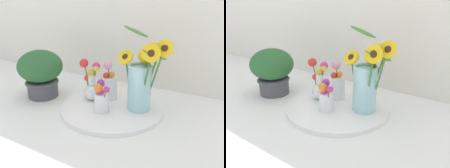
{
  "view_description": "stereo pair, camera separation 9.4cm",
  "coord_description": "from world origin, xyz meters",
  "views": [
    {
      "loc": [
        0.42,
        -0.72,
        0.45
      ],
      "look_at": [
        -0.01,
        0.06,
        0.12
      ],
      "focal_mm": 35.0,
      "sensor_mm": 36.0,
      "label": 1
    },
    {
      "loc": [
        0.5,
        -0.67,
        0.45
      ],
      "look_at": [
        -0.01,
        0.06,
        0.12
      ],
      "focal_mm": 35.0,
      "sensor_mm": 36.0,
      "label": 2
    }
  ],
  "objects": [
    {
      "name": "vase_bulb_right",
      "position": [
        -0.13,
        0.07,
        0.09
      ],
      "size": [
        0.1,
        0.08,
        0.19
      ],
      "color": "white",
      "rests_on": "serving_tray"
    },
    {
      "name": "vase_small_back",
      "position": [
        -0.06,
        0.12,
        0.09
      ],
      "size": [
        0.07,
        0.06,
        0.18
      ],
      "color": "white",
      "rests_on": "serving_tray"
    },
    {
      "name": "serving_tray",
      "position": [
        -0.01,
        0.06,
        0.01
      ],
      "size": [
        0.46,
        0.46,
        0.02
      ],
      "color": "white",
      "rests_on": "ground_plane"
    },
    {
      "name": "potted_plant",
      "position": [
        -0.39,
        0.02,
        0.13
      ],
      "size": [
        0.22,
        0.22,
        0.24
      ],
      "color": "#4C4C51",
      "rests_on": "ground_plane"
    },
    {
      "name": "mason_jar_sunflowers",
      "position": [
        0.11,
        0.09,
        0.15
      ],
      "size": [
        0.25,
        0.2,
        0.36
      ],
      "color": "#9ED1D6",
      "rests_on": "serving_tray"
    },
    {
      "name": "vase_small_center",
      "position": [
        -0.02,
        -0.01,
        0.08
      ],
      "size": [
        0.09,
        0.1,
        0.14
      ],
      "color": "white",
      "rests_on": "serving_tray"
    },
    {
      "name": "ground_plane",
      "position": [
        0.0,
        0.0,
        0.0
      ],
      "size": [
        6.0,
        6.0,
        0.0
      ],
      "primitive_type": "plane",
      "color": "white"
    }
  ]
}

